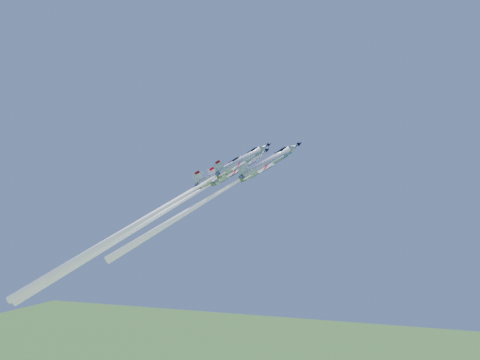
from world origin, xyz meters
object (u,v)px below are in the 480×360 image
(jet_left, at_px, (151,220))
(jet_right, at_px, (166,206))
(jet_lead, at_px, (211,197))
(jet_slot, at_px, (140,221))

(jet_left, height_order, jet_right, jet_left)
(jet_lead, height_order, jet_left, jet_lead)
(jet_lead, distance_m, jet_left, 16.32)
(jet_lead, height_order, jet_right, jet_lead)
(jet_lead, relative_size, jet_slot, 0.83)
(jet_lead, height_order, jet_slot, jet_lead)
(jet_right, distance_m, jet_slot, 11.88)
(jet_right, height_order, jet_slot, jet_right)
(jet_lead, xyz_separation_m, jet_right, (-5.46, -11.96, -2.20))
(jet_left, distance_m, jet_slot, 4.92)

